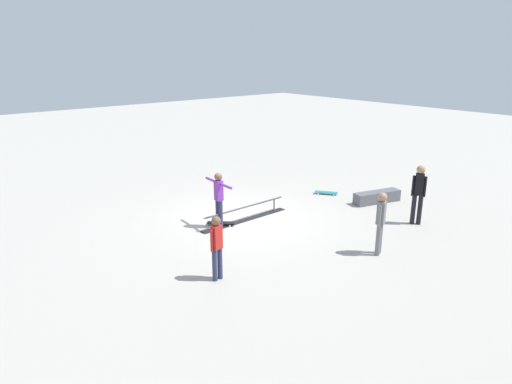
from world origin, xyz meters
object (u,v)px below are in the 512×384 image
at_px(loose_skateboard_teal, 326,192).
at_px(bystander_black_shirt, 419,191).
at_px(bystander_red_shirt, 217,244).
at_px(skate_ledge, 377,197).
at_px(bystander_grey_shirt, 381,220).
at_px(skater_main, 219,196).
at_px(skateboard_main, 221,223).
at_px(grind_rail, 245,214).

bearing_deg(loose_skateboard_teal, bystander_black_shirt, -37.15).
relative_size(bystander_red_shirt, loose_skateboard_teal, 1.93).
xyz_separation_m(skate_ledge, loose_skateboard_teal, (0.62, -1.68, -0.12)).
distance_m(bystander_grey_shirt, loose_skateboard_teal, 4.98).
distance_m(skate_ledge, bystander_red_shirt, 7.22).
xyz_separation_m(skater_main, bystander_black_shirt, (-4.53, 3.46, 0.06)).
bearing_deg(skate_ledge, skateboard_main, -17.75).
xyz_separation_m(bystander_red_shirt, loose_skateboard_teal, (-6.51, -2.60, -0.77)).
xyz_separation_m(skater_main, bystander_grey_shirt, (-1.97, 3.99, -0.03)).
relative_size(grind_rail, bystander_black_shirt, 1.76).
height_order(grind_rail, bystander_grey_shirt, bystander_grey_shirt).
distance_m(skateboard_main, bystander_red_shirt, 3.33).
bearing_deg(skate_ledge, bystander_red_shirt, 7.40).
distance_m(skateboard_main, bystander_grey_shirt, 4.56).
xyz_separation_m(skater_main, loose_skateboard_teal, (-4.67, -0.10, -0.86)).
xyz_separation_m(grind_rail, bystander_grey_shirt, (-1.06, 3.95, 0.71)).
distance_m(skater_main, skateboard_main, 0.87).
height_order(grind_rail, loose_skateboard_teal, grind_rail).
relative_size(bystander_grey_shirt, loose_skateboard_teal, 2.07).
xyz_separation_m(bystander_red_shirt, bystander_grey_shirt, (-3.81, 1.49, 0.06)).
xyz_separation_m(skater_main, bystander_red_shirt, (1.84, 2.50, -0.10)).
distance_m(skater_main, bystander_red_shirt, 3.11).
relative_size(grind_rail, bystander_grey_shirt, 1.93).
bearing_deg(bystander_black_shirt, grind_rail, -165.83).
bearing_deg(bystander_black_shirt, bystander_red_shirt, -131.02).
bearing_deg(bystander_red_shirt, loose_skateboard_teal, 17.41).
xyz_separation_m(grind_rail, loose_skateboard_teal, (-3.76, -0.15, -0.12)).
xyz_separation_m(skate_ledge, bystander_red_shirt, (7.13, 0.93, 0.65)).
bearing_deg(loose_skateboard_teal, skater_main, -123.56).
height_order(skate_ledge, skater_main, skater_main).
bearing_deg(skateboard_main, loose_skateboard_teal, 44.19).
bearing_deg(grind_rail, skater_main, -3.30).
height_order(bystander_red_shirt, bystander_black_shirt, bystander_black_shirt).
bearing_deg(loose_skateboard_teal, skate_ledge, -14.52).
xyz_separation_m(grind_rail, skater_main, (0.91, -0.04, 0.75)).
height_order(skateboard_main, bystander_red_shirt, bystander_red_shirt).
height_order(skate_ledge, skateboard_main, skate_ledge).
xyz_separation_m(bystander_grey_shirt, bystander_black_shirt, (-2.56, -0.53, 0.09)).
height_order(bystander_red_shirt, loose_skateboard_teal, bystander_red_shirt).
distance_m(bystander_grey_shirt, bystander_black_shirt, 2.61).
height_order(skater_main, bystander_red_shirt, skater_main).
bearing_deg(bystander_black_shirt, skater_main, -159.84).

